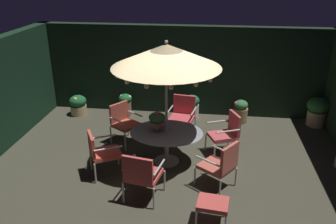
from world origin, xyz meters
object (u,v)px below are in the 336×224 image
at_px(patio_umbrella, 166,56).
at_px(ottoman_footrest, 213,204).
at_px(patio_chair_east, 227,131).
at_px(potted_plant_left_near, 318,111).
at_px(potted_plant_right_far, 78,105).
at_px(potted_plant_back_left, 125,104).
at_px(patio_chair_southeast, 183,113).
at_px(potted_plant_back_center, 240,111).
at_px(patio_chair_north, 142,173).
at_px(patio_chair_southwest, 101,151).
at_px(centerpiece_planter, 157,120).
at_px(patio_chair_south, 123,120).
at_px(patio_dining_table, 166,137).
at_px(potted_plant_right_near, 192,106).
at_px(patio_chair_northeast, 221,163).

distance_m(patio_umbrella, ottoman_footrest, 2.93).
bearing_deg(patio_chair_east, potted_plant_left_near, 36.91).
height_order(potted_plant_right_far, potted_plant_back_left, potted_plant_back_left).
height_order(patio_umbrella, patio_chair_east, patio_umbrella).
height_order(patio_umbrella, patio_chair_southeast, patio_umbrella).
relative_size(patio_umbrella, potted_plant_back_center, 4.24).
height_order(patio_chair_north, patio_chair_southwest, patio_chair_north).
relative_size(centerpiece_planter, patio_chair_south, 0.46).
xyz_separation_m(patio_dining_table, potted_plant_left_near, (3.78, 2.41, -0.18)).
bearing_deg(patio_chair_southeast, potted_plant_right_near, 81.89).
relative_size(ottoman_footrest, potted_plant_back_center, 0.88).
distance_m(patio_umbrella, patio_chair_northeast, 2.33).
distance_m(patio_chair_southeast, ottoman_footrest, 3.36).
bearing_deg(ottoman_footrest, potted_plant_back_left, 120.75).
distance_m(patio_chair_east, patio_chair_southeast, 1.38).
bearing_deg(potted_plant_right_near, patio_chair_south, -132.40).
bearing_deg(potted_plant_left_near, patio_chair_southeast, -164.13).
relative_size(patio_chair_north, patio_chair_east, 1.02).
relative_size(patio_dining_table, patio_chair_south, 1.61).
height_order(patio_umbrella, patio_chair_north, patio_umbrella).
relative_size(patio_chair_east, patio_chair_southwest, 1.03).
distance_m(centerpiece_planter, patio_chair_southwest, 1.33).
height_order(patio_chair_south, ottoman_footrest, patio_chair_south).
height_order(patio_chair_southwest, potted_plant_back_center, patio_chair_southwest).
xyz_separation_m(patio_chair_north, patio_chair_southeast, (0.49, 2.80, 0.02)).
xyz_separation_m(patio_umbrella, centerpiece_planter, (-0.20, 0.02, -1.39)).
relative_size(ottoman_footrest, potted_plant_back_left, 0.87).
bearing_deg(potted_plant_back_left, patio_chair_northeast, -50.49).
height_order(patio_dining_table, patio_chair_southeast, patio_chair_southeast).
xyz_separation_m(centerpiece_planter, patio_chair_north, (-0.06, -1.42, -0.43)).
relative_size(patio_chair_northeast, potted_plant_right_far, 1.74).
distance_m(centerpiece_planter, patio_chair_east, 1.67).
bearing_deg(patio_dining_table, patio_chair_east, 22.99).
bearing_deg(patio_chair_southwest, potted_plant_back_center, 45.49).
xyz_separation_m(patio_chair_east, potted_plant_back_left, (-2.83, 1.87, -0.20)).
bearing_deg(potted_plant_back_center, patio_chair_southwest, -134.51).
distance_m(potted_plant_right_far, potted_plant_right_near, 3.29).
relative_size(patio_dining_table, potted_plant_back_left, 2.43).
bearing_deg(patio_chair_north, potted_plant_left_near, 43.30).
height_order(centerpiece_planter, patio_chair_northeast, centerpiece_planter).
bearing_deg(patio_umbrella, potted_plant_right_near, 81.30).
bearing_deg(centerpiece_planter, patio_chair_east, 19.52).
distance_m(patio_chair_north, potted_plant_back_center, 4.29).
height_order(potted_plant_left_near, potted_plant_right_far, potted_plant_left_near).
xyz_separation_m(patio_umbrella, potted_plant_right_far, (-2.90, 2.30, -2.10)).
xyz_separation_m(patio_chair_southwest, ottoman_footrest, (2.28, -1.18, -0.19)).
xyz_separation_m(patio_chair_northeast, potted_plant_left_near, (2.62, 3.24, -0.12)).
height_order(patio_dining_table, potted_plant_right_far, patio_dining_table).
relative_size(patio_chair_southwest, potted_plant_back_center, 1.50).
xyz_separation_m(patio_chair_southwest, potted_plant_back_left, (-0.27, 3.09, -0.21)).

